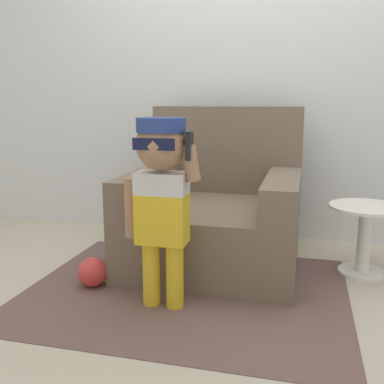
{
  "coord_description": "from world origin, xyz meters",
  "views": [
    {
      "loc": [
        0.42,
        -2.46,
        1.01
      ],
      "look_at": [
        -0.18,
        -0.13,
        0.52
      ],
      "focal_mm": 42.0,
      "sensor_mm": 36.0,
      "label": 1
    }
  ],
  "objects_px": {
    "person_child": "(161,184)",
    "side_table": "(365,233)",
    "armchair": "(218,210)",
    "toy_ball": "(93,272)"
  },
  "relations": [
    {
      "from": "armchair",
      "to": "side_table",
      "type": "xyz_separation_m",
      "value": [
        0.88,
        -0.03,
        -0.07
      ]
    },
    {
      "from": "armchair",
      "to": "side_table",
      "type": "bearing_deg",
      "value": -2.04
    },
    {
      "from": "person_child",
      "to": "side_table",
      "type": "relative_size",
      "value": 2.21
    },
    {
      "from": "person_child",
      "to": "side_table",
      "type": "bearing_deg",
      "value": 34.51
    },
    {
      "from": "person_child",
      "to": "side_table",
      "type": "xyz_separation_m",
      "value": [
        1.02,
        0.7,
        -0.37
      ]
    },
    {
      "from": "person_child",
      "to": "side_table",
      "type": "distance_m",
      "value": 1.29
    },
    {
      "from": "armchair",
      "to": "person_child",
      "type": "distance_m",
      "value": 0.8
    },
    {
      "from": "side_table",
      "to": "toy_ball",
      "type": "bearing_deg",
      "value": -158.95
    },
    {
      "from": "armchair",
      "to": "toy_ball",
      "type": "relative_size",
      "value": 6.32
    },
    {
      "from": "toy_ball",
      "to": "armchair",
      "type": "bearing_deg",
      "value": 45.66
    }
  ]
}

